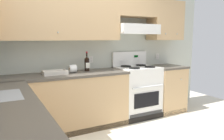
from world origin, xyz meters
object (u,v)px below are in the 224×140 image
at_px(wine_bottle, 87,63).
at_px(bowl, 55,73).
at_px(paper_towel_roll, 73,69).
at_px(stove, 137,91).

distance_m(wine_bottle, bowl, 0.59).
distance_m(wine_bottle, paper_towel_roll, 0.28).
bearing_deg(bowl, wine_bottle, 11.36).
relative_size(stove, paper_towel_roll, 9.59).
relative_size(stove, bowl, 3.34).
distance_m(stove, wine_bottle, 1.12).
height_order(wine_bottle, bowl, wine_bottle).
bearing_deg(bowl, paper_towel_roll, 12.66).
relative_size(stove, wine_bottle, 3.68).
relative_size(wine_bottle, bowl, 0.91).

